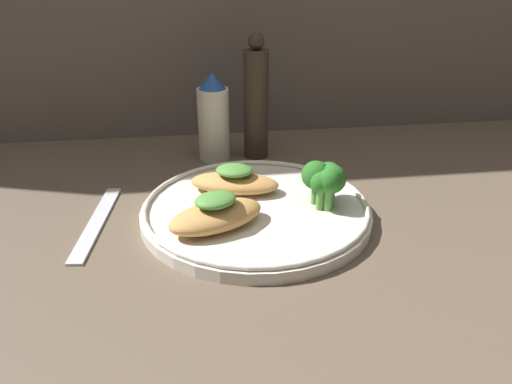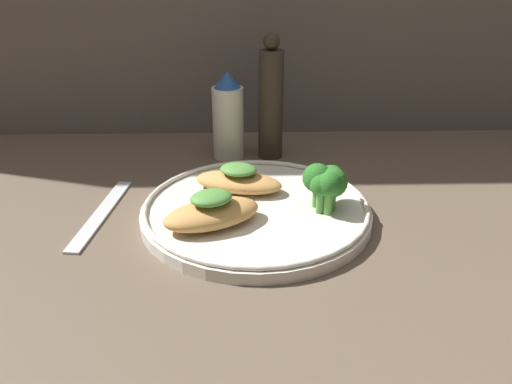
{
  "view_description": "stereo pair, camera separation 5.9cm",
  "coord_description": "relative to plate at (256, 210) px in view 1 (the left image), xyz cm",
  "views": [
    {
      "loc": [
        -7.26,
        -52.38,
        29.35
      ],
      "look_at": [
        0.0,
        0.0,
        3.4
      ],
      "focal_mm": 35.0,
      "sensor_mm": 36.0,
      "label": 1
    },
    {
      "loc": [
        -1.39,
        -52.86,
        29.35
      ],
      "look_at": [
        0.0,
        0.0,
        3.4
      ],
      "focal_mm": 35.0,
      "sensor_mm": 36.0,
      "label": 2
    }
  ],
  "objects": [
    {
      "name": "ground_plane",
      "position": [
        0.0,
        0.0,
        -1.49
      ],
      "size": [
        180.0,
        180.0,
        1.0
      ],
      "primitive_type": "cube",
      "color": "brown"
    },
    {
      "name": "pepper_grinder",
      "position": [
        2.73,
        19.67,
        7.69
      ],
      "size": [
        3.7,
        3.7,
        18.66
      ],
      "color": "#382D23",
      "rests_on": "ground_plane"
    },
    {
      "name": "broccoli_bunch",
      "position": [
        8.18,
        -0.61,
        3.84
      ],
      "size": [
        5.18,
        5.88,
        5.48
      ],
      "color": "#569942",
      "rests_on": "plate"
    },
    {
      "name": "fork",
      "position": [
        -18.89,
        1.15,
        -0.69
      ],
      "size": [
        3.85,
        17.96,
        0.6
      ],
      "color": "silver",
      "rests_on": "ground_plane"
    },
    {
      "name": "grilled_meat_middle",
      "position": [
        -2.11,
        4.63,
        1.81
      ],
      "size": [
        12.23,
        8.02,
        3.54
      ],
      "color": "tan",
      "rests_on": "plate"
    },
    {
      "name": "plate",
      "position": [
        0.0,
        0.0,
        0.0
      ],
      "size": [
        27.55,
        27.55,
        2.0
      ],
      "color": "silver",
      "rests_on": "ground_plane"
    },
    {
      "name": "sauce_bottle",
      "position": [
        -3.7,
        19.67,
        5.36
      ],
      "size": [
        4.7,
        4.7,
        13.28
      ],
      "color": "silver",
      "rests_on": "ground_plane"
    },
    {
      "name": "grilled_meat_front",
      "position": [
        -5.01,
        -4.13,
        2.02
      ],
      "size": [
        12.44,
        9.67,
        4.08
      ],
      "color": "tan",
      "rests_on": "plate"
    }
  ]
}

